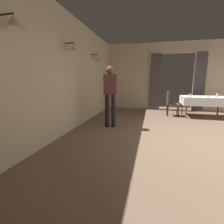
% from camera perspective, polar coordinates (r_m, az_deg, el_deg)
% --- Properties ---
extents(ground, '(10.08, 10.08, 0.00)m').
position_cam_1_polar(ground, '(4.20, 27.70, -8.95)').
color(ground, '#7A604C').
extents(wall_left, '(0.49, 8.40, 3.00)m').
position_cam_1_polar(wall_left, '(4.39, -16.00, 12.72)').
color(wall_left, beige).
rests_on(wall_left, ground).
extents(wall_back, '(6.40, 0.27, 3.00)m').
position_cam_1_polar(wall_back, '(8.09, 21.46, 11.36)').
color(wall_back, beige).
rests_on(wall_back, ground).
extents(dining_table_mid, '(1.53, 1.05, 0.75)m').
position_cam_1_polar(dining_table_mid, '(6.98, 29.07, 3.94)').
color(dining_table_mid, brown).
rests_on(dining_table_mid, ground).
extents(chair_mid_left, '(0.45, 0.44, 0.93)m').
position_cam_1_polar(chair_mid_left, '(6.68, 19.63, 3.17)').
color(chair_mid_left, black).
rests_on(chair_mid_left, ground).
extents(glass_mid_a, '(0.07, 0.07, 0.10)m').
position_cam_1_polar(glass_mid_a, '(7.09, 32.47, 4.85)').
color(glass_mid_a, silver).
rests_on(glass_mid_a, dining_table_mid).
extents(glass_mid_b, '(0.07, 0.07, 0.11)m').
position_cam_1_polar(glass_mid_b, '(6.58, 25.28, 5.20)').
color(glass_mid_b, silver).
rests_on(glass_mid_b, dining_table_mid).
extents(glass_mid_c, '(0.07, 0.07, 0.10)m').
position_cam_1_polar(glass_mid_c, '(7.48, 32.62, 5.04)').
color(glass_mid_c, silver).
rests_on(glass_mid_c, dining_table_mid).
extents(glass_mid_d, '(0.07, 0.07, 0.08)m').
position_cam_1_polar(glass_mid_d, '(6.62, 30.18, 4.68)').
color(glass_mid_d, silver).
rests_on(glass_mid_d, dining_table_mid).
extents(person_waiter_by_doorway, '(0.39, 0.28, 1.72)m').
position_cam_1_polar(person_waiter_by_doorway, '(4.68, -0.63, 7.05)').
color(person_waiter_by_doorway, black).
rests_on(person_waiter_by_doorway, ground).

